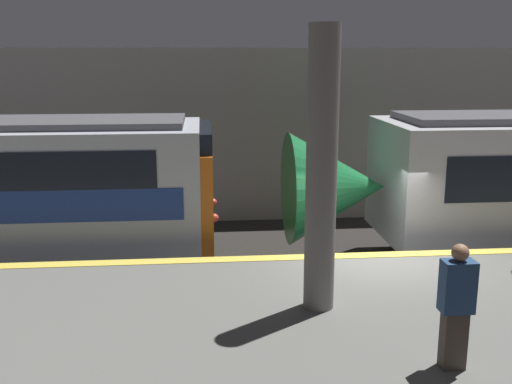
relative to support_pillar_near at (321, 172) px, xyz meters
name	(u,v)px	position (x,y,z in m)	size (l,w,h in m)	color
ground_plane	(374,309)	(1.57, 2.35, -3.18)	(120.00, 120.00, 0.00)	#282623
platform	(420,339)	(1.57, -0.07, -2.61)	(40.00, 4.84, 1.16)	slate
station_rear_barrier	(314,136)	(1.57, 8.97, -0.69)	(50.00, 0.15, 4.98)	#9E998E
support_pillar_near	(321,172)	(0.00, 0.00, 0.00)	(0.44, 0.44, 4.08)	slate
person_waiting	(456,304)	(1.25, -1.89, -1.23)	(0.38, 0.24, 1.54)	#473D33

